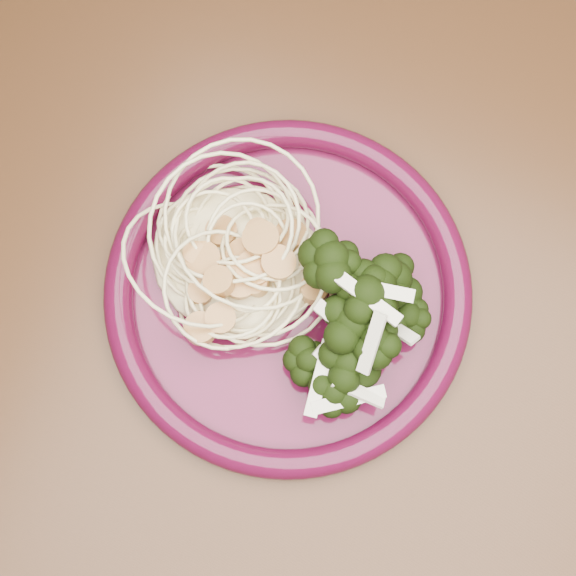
{
  "coord_description": "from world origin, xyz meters",
  "views": [
    {
      "loc": [
        0.13,
        -0.18,
        1.32
      ],
      "look_at": [
        0.07,
        -0.05,
        0.77
      ],
      "focal_mm": 50.0,
      "sensor_mm": 36.0,
      "label": 1
    }
  ],
  "objects": [
    {
      "name": "scallop_cluster",
      "position": [
        0.03,
        -0.05,
        0.81
      ],
      "size": [
        0.14,
        0.14,
        0.04
      ],
      "primitive_type": null,
      "rotation": [
        0.0,
        0.0,
        -0.14
      ],
      "color": "tan",
      "rests_on": "spaghetti_pile"
    },
    {
      "name": "dining_table",
      "position": [
        0.0,
        0.0,
        0.65
      ],
      "size": [
        1.2,
        0.8,
        0.75
      ],
      "color": "#472814",
      "rests_on": "ground"
    },
    {
      "name": "onion_garnish",
      "position": [
        0.13,
        -0.06,
        0.81
      ],
      "size": [
        0.08,
        0.1,
        0.05
      ],
      "primitive_type": null,
      "rotation": [
        0.0,
        0.0,
        -0.14
      ],
      "color": "beige",
      "rests_on": "broccoli_pile"
    },
    {
      "name": "spaghetti_pile",
      "position": [
        0.03,
        -0.05,
        0.77
      ],
      "size": [
        0.14,
        0.13,
        0.03
      ],
      "primitive_type": "ellipsoid",
      "rotation": [
        0.0,
        0.0,
        -0.14
      ],
      "color": "#F6EBB0",
      "rests_on": "dinner_plate"
    },
    {
      "name": "dinner_plate",
      "position": [
        0.07,
        -0.05,
        0.76
      ],
      "size": [
        0.3,
        0.3,
        0.02
      ],
      "rotation": [
        0.0,
        0.0,
        -0.14
      ],
      "color": "#4A0C27",
      "rests_on": "dining_table"
    },
    {
      "name": "broccoli_pile",
      "position": [
        0.13,
        -0.06,
        0.78
      ],
      "size": [
        0.11,
        0.16,
        0.05
      ],
      "primitive_type": "ellipsoid",
      "rotation": [
        0.0,
        0.0,
        -0.14
      ],
      "color": "black",
      "rests_on": "dinner_plate"
    }
  ]
}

